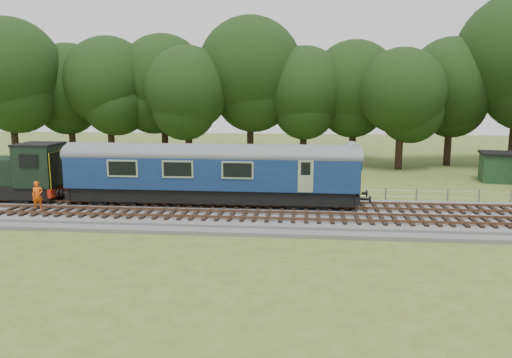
# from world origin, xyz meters

# --- Properties ---
(ground) EXTENTS (120.00, 120.00, 0.00)m
(ground) POSITION_xyz_m (0.00, 0.00, 0.00)
(ground) COLOR #4A5820
(ground) RESTS_ON ground
(ballast) EXTENTS (70.00, 7.00, 0.35)m
(ballast) POSITION_xyz_m (0.00, 0.00, 0.17)
(ballast) COLOR #4C4C4F
(ballast) RESTS_ON ground
(track_north) EXTENTS (67.20, 2.40, 0.21)m
(track_north) POSITION_xyz_m (0.00, 1.40, 0.42)
(track_north) COLOR black
(track_north) RESTS_ON ballast
(track_south) EXTENTS (67.20, 2.40, 0.21)m
(track_south) POSITION_xyz_m (0.00, -1.60, 0.42)
(track_south) COLOR black
(track_south) RESTS_ON ballast
(fence) EXTENTS (64.00, 0.12, 1.00)m
(fence) POSITION_xyz_m (0.00, 4.50, 0.00)
(fence) COLOR #6B6054
(fence) RESTS_ON ground
(tree_line) EXTENTS (70.00, 8.00, 18.00)m
(tree_line) POSITION_xyz_m (0.00, 22.00, 0.00)
(tree_line) COLOR black
(tree_line) RESTS_ON ground
(dmu_railcar) EXTENTS (18.05, 2.86, 3.88)m
(dmu_railcar) POSITION_xyz_m (-5.15, 1.40, 2.61)
(dmu_railcar) COLOR black
(dmu_railcar) RESTS_ON ground
(shunter_loco) EXTENTS (8.91, 2.60, 3.38)m
(shunter_loco) POSITION_xyz_m (-19.07, 1.40, 1.97)
(shunter_loco) COLOR black
(shunter_loco) RESTS_ON ground
(worker) EXTENTS (0.74, 0.68, 1.70)m
(worker) POSITION_xyz_m (-15.29, -1.02, 1.20)
(worker) COLOR #FF550D
(worker) RESTS_ON ballast
(shed) EXTENTS (3.46, 3.46, 2.45)m
(shed) POSITION_xyz_m (16.50, 13.58, 1.24)
(shed) COLOR #163119
(shed) RESTS_ON ground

